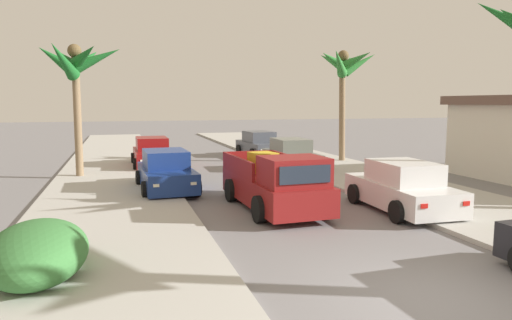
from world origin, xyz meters
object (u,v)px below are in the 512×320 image
Objects in this scene: pickup_truck at (275,184)px; palm_tree_right_mid at (76,66)px; car_right_near at (166,172)px; car_right_mid at (152,153)px; car_left_near at (402,188)px; palm_tree_right_fore at (345,69)px; car_left_far at (259,145)px; hedge_bush at (37,252)px; car_right_far at (291,155)px.

pickup_truck is 11.02m from palm_tree_right_mid.
car_right_mid is at bearing 90.30° from car_right_near.
palm_tree_right_mid is at bearing 136.31° from car_left_near.
car_left_near is at bearing -108.59° from palm_tree_right_fore.
car_left_near and car_left_far have the same top height.
palm_tree_right_mid is (-3.25, -2.67, 4.14)m from car_right_mid.
car_right_far is at bearing 51.34° from hedge_bush.
car_right_far is 6.14m from palm_tree_right_fore.
car_right_mid is 7.14m from car_right_far.
pickup_truck is 1.22× the size of car_left_far.
car_left_near is 1.01× the size of car_right_mid.
car_left_near is at bearing -19.31° from pickup_truck.
car_left_far is 0.74× the size of palm_tree_right_mid.
palm_tree_right_mid is (-13.57, -1.64, -0.28)m from palm_tree_right_fore.
car_left_near and car_right_near have the same top height.
car_left_far is (0.12, 15.19, 0.00)m from car_left_near.
car_right_mid is at bearing 78.19° from hedge_bush.
palm_tree_right_fore is at bearing 46.06° from hedge_bush.
car_right_mid and car_left_far have the same top height.
car_right_far is 15.43m from hedge_bush.
palm_tree_right_fore is (10.28, 5.73, 4.42)m from car_right_near.
pickup_truck is 12.98m from palm_tree_right_fore.
palm_tree_right_fore is (3.60, -4.14, 4.42)m from car_left_far.
hedge_bush is at bearing -89.46° from palm_tree_right_mid.
car_left_near is at bearing -38.99° from car_right_near.
palm_tree_right_mid reaches higher than car_right_far.
palm_tree_right_mid is (-9.97, -5.78, 4.14)m from car_left_far.
car_left_near is 13.76m from car_right_mid.
car_left_far is at bearing 24.85° from car_right_mid.
car_right_near is 7.52m from car_right_far.
car_right_mid is 11.27m from palm_tree_right_fore.
car_left_far is 12.24m from palm_tree_right_mid.
pickup_truck is 1.22× the size of car_left_near.
car_right_near is 1.01× the size of car_right_far.
pickup_truck is 1.88× the size of hedge_bush.
palm_tree_right_fore is at bearing 71.41° from car_left_near.
pickup_truck is 3.85m from car_left_near.
car_right_far is (-0.21, -6.05, 0.00)m from car_left_far.
car_left_near is 15.19m from car_left_far.
palm_tree_right_fore is (7.35, 9.78, 4.34)m from pickup_truck.
car_left_far is 1.01× the size of car_right_far.
car_left_far is (6.68, 9.87, 0.00)m from car_right_near.
car_left_far is 6.05m from car_right_far.
car_right_mid is (-0.04, 6.76, 0.00)m from car_right_near.
car_right_mid is (-2.97, 10.80, -0.08)m from pickup_truck.
car_left_near and car_right_far have the same top height.
car_right_far is at bearing -1.57° from palm_tree_right_mid.
palm_tree_right_mid reaches higher than car_left_near.
car_right_far is at bearing 65.80° from pickup_truck.
car_right_near is 12.57m from palm_tree_right_fore.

